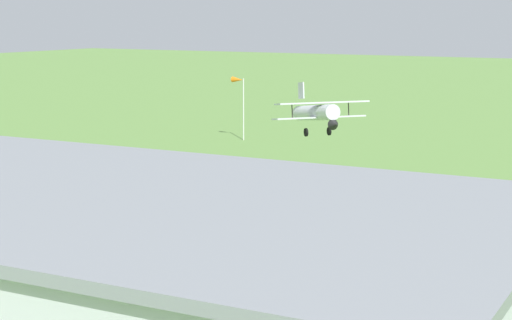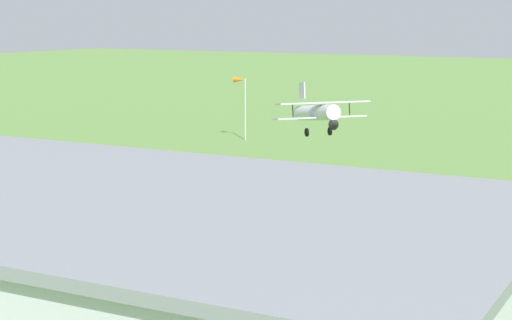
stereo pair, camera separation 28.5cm
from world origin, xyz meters
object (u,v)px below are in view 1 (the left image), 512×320
at_px(biplane, 317,112).
at_px(person_by_parked_cars, 40,204).
at_px(person_walking_on_apron, 34,212).
at_px(person_beside_truck, 8,208).
at_px(windsock, 239,85).

xyz_separation_m(biplane, person_by_parked_cars, (10.69, 18.84, -4.67)).
bearing_deg(person_by_parked_cars, biplane, -119.57).
xyz_separation_m(person_walking_on_apron, person_beside_truck, (2.37, -0.17, 0.00)).
height_order(person_by_parked_cars, person_beside_truck, person_by_parked_cars).
distance_m(biplane, person_walking_on_apron, 23.11).
bearing_deg(person_by_parked_cars, windsock, -80.08).
relative_size(person_beside_truck, windsock, 0.24).
bearing_deg(biplane, person_walking_on_apron, 64.78).
distance_m(biplane, windsock, 24.07).
relative_size(biplane, windsock, 1.13).
bearing_deg(person_beside_truck, person_by_parked_cars, -132.18).
bearing_deg(biplane, person_by_parked_cars, 60.43).
xyz_separation_m(biplane, person_beside_truck, (12.01, 20.29, -4.74)).
xyz_separation_m(person_by_parked_cars, windsock, (6.28, -35.91, 4.92)).
distance_m(person_walking_on_apron, windsock, 38.57).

